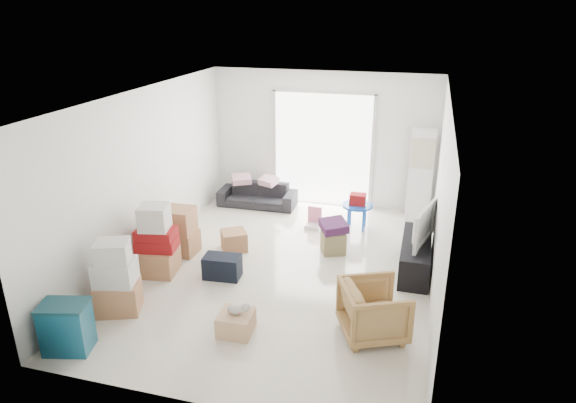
# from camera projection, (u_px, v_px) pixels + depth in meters

# --- Properties ---
(room_shell) EXTENTS (4.98, 6.48, 3.18)m
(room_shell) POSITION_uv_depth(u_px,v_px,m) (281.00, 188.00, 7.53)
(room_shell) COLOR beige
(room_shell) RESTS_ON ground
(sliding_door) EXTENTS (2.10, 0.04, 2.33)m
(sliding_door) POSITION_uv_depth(u_px,v_px,m) (322.00, 145.00, 10.25)
(sliding_door) COLOR white
(sliding_door) RESTS_ON room_shell
(ac_tower) EXTENTS (0.45, 0.30, 1.75)m
(ac_tower) POSITION_uv_depth(u_px,v_px,m) (420.00, 176.00, 9.60)
(ac_tower) COLOR white
(ac_tower) RESTS_ON room_shell
(tv_console) EXTENTS (0.44, 1.46, 0.49)m
(tv_console) POSITION_uv_depth(u_px,v_px,m) (415.00, 256.00, 7.93)
(tv_console) COLOR black
(tv_console) RESTS_ON room_shell
(television) EXTENTS (0.80, 1.10, 0.13)m
(television) POSITION_uv_depth(u_px,v_px,m) (417.00, 237.00, 7.82)
(television) COLOR black
(television) RESTS_ON tv_console
(sofa) EXTENTS (1.59, 0.50, 0.62)m
(sofa) POSITION_uv_depth(u_px,v_px,m) (257.00, 191.00, 10.46)
(sofa) COLOR black
(sofa) RESTS_ON room_shell
(pillow_left) EXTENTS (0.49, 0.46, 0.12)m
(pillow_left) POSITION_uv_depth(u_px,v_px,m) (241.00, 173.00, 10.39)
(pillow_left) COLOR #CC95AA
(pillow_left) RESTS_ON sofa
(pillow_right) EXTENTS (0.47, 0.43, 0.13)m
(pillow_right) POSITION_uv_depth(u_px,v_px,m) (269.00, 175.00, 10.29)
(pillow_right) COLOR #CC95AA
(pillow_right) RESTS_ON sofa
(armchair) EXTENTS (0.95, 0.98, 0.77)m
(armchair) POSITION_uv_depth(u_px,v_px,m) (374.00, 308.00, 6.30)
(armchair) COLOR #A47C49
(armchair) RESTS_ON room_shell
(storage_bins) EXTENTS (0.63, 0.50, 0.63)m
(storage_bins) POSITION_uv_depth(u_px,v_px,m) (67.00, 327.00, 6.05)
(storage_bins) COLOR navy
(storage_bins) RESTS_ON room_shell
(box_stack_a) EXTENTS (0.69, 0.63, 1.02)m
(box_stack_a) POSITION_uv_depth(u_px,v_px,m) (116.00, 280.00, 6.79)
(box_stack_a) COLOR #B57E52
(box_stack_a) RESTS_ON room_shell
(box_stack_b) EXTENTS (0.65, 0.62, 1.11)m
(box_stack_b) POSITION_uv_depth(u_px,v_px,m) (157.00, 244.00, 7.77)
(box_stack_b) COLOR #B57E52
(box_stack_b) RESTS_ON room_shell
(box_stack_c) EXTENTS (0.54, 0.46, 0.79)m
(box_stack_c) POSITION_uv_depth(u_px,v_px,m) (180.00, 232.00, 8.43)
(box_stack_c) COLOR #B57E52
(box_stack_c) RESTS_ON room_shell
(loose_box) EXTENTS (0.55, 0.55, 0.33)m
(loose_box) POSITION_uv_depth(u_px,v_px,m) (234.00, 240.00, 8.62)
(loose_box) COLOR #B57E52
(loose_box) RESTS_ON room_shell
(duffel_bag) EXTENTS (0.57, 0.37, 0.35)m
(duffel_bag) POSITION_uv_depth(u_px,v_px,m) (222.00, 267.00, 7.74)
(duffel_bag) COLOR black
(duffel_bag) RESTS_ON room_shell
(ottoman) EXTENTS (0.48, 0.48, 0.37)m
(ottoman) POSITION_uv_depth(u_px,v_px,m) (333.00, 242.00, 8.53)
(ottoman) COLOR #978257
(ottoman) RESTS_ON room_shell
(blanket) EXTENTS (0.55, 0.55, 0.14)m
(blanket) POSITION_uv_depth(u_px,v_px,m) (334.00, 228.00, 8.43)
(blanket) COLOR #4D2153
(blanket) RESTS_ON ottoman
(kids_table) EXTENTS (0.55, 0.55, 0.68)m
(kids_table) POSITION_uv_depth(u_px,v_px,m) (357.00, 204.00, 9.31)
(kids_table) COLOR blue
(kids_table) RESTS_ON room_shell
(toy_walker) EXTENTS (0.30, 0.27, 0.38)m
(toy_walker) POSITION_uv_depth(u_px,v_px,m) (314.00, 222.00, 9.51)
(toy_walker) COLOR silver
(toy_walker) RESTS_ON room_shell
(wood_crate) EXTENTS (0.44, 0.44, 0.28)m
(wood_crate) POSITION_uv_depth(u_px,v_px,m) (236.00, 323.00, 6.44)
(wood_crate) COLOR tan
(wood_crate) RESTS_ON room_shell
(plush_bunny) EXTENTS (0.29, 0.16, 0.15)m
(plush_bunny) POSITION_uv_depth(u_px,v_px,m) (238.00, 309.00, 6.36)
(plush_bunny) COLOR #B2ADA8
(plush_bunny) RESTS_ON wood_crate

